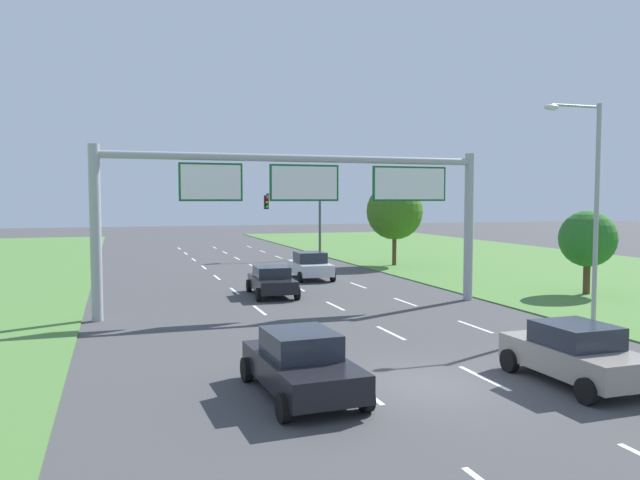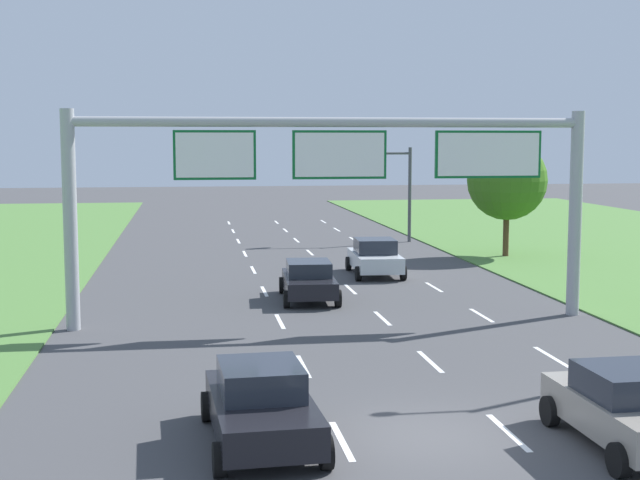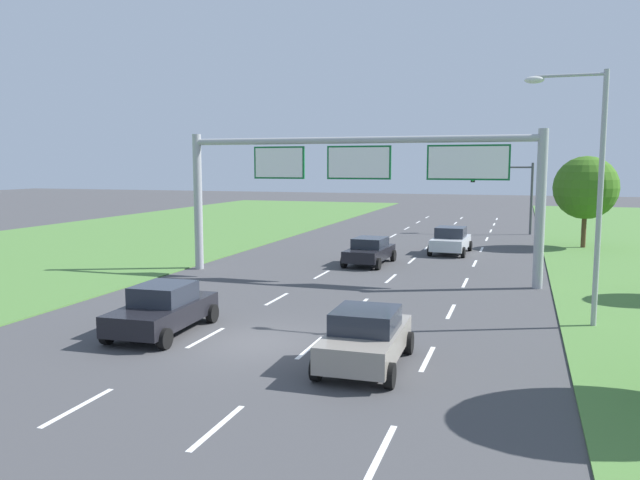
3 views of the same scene
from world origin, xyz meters
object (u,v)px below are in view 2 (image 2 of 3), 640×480
(car_near_red, at_px, (261,404))
(car_far_ahead, at_px, (375,257))
(car_mid_lane, at_px, (627,407))
(roadside_tree_far, at_px, (507,180))
(sign_gantry, at_px, (343,173))
(traffic_light_mast, at_px, (378,177))
(car_lead_silver, at_px, (309,280))

(car_near_red, relative_size, car_far_ahead, 1.02)
(car_mid_lane, height_order, roadside_tree_far, roadside_tree_far)
(car_mid_lane, distance_m, sign_gantry, 13.91)
(car_far_ahead, relative_size, sign_gantry, 0.25)
(sign_gantry, xyz_separation_m, roadside_tree_far, (11.22, 15.05, -1.00))
(sign_gantry, bearing_deg, traffic_light_mast, 74.95)
(traffic_light_mast, distance_m, roadside_tree_far, 9.11)
(car_lead_silver, distance_m, car_far_ahead, 6.81)
(car_lead_silver, height_order, roadside_tree_far, roadside_tree_far)
(car_lead_silver, relative_size, car_mid_lane, 1.07)
(car_near_red, height_order, sign_gantry, sign_gantry)
(car_near_red, relative_size, roadside_tree_far, 0.74)
(car_near_red, distance_m, car_lead_silver, 16.08)
(car_lead_silver, height_order, car_mid_lane, car_mid_lane)
(sign_gantry, relative_size, traffic_light_mast, 3.08)
(car_near_red, height_order, traffic_light_mast, traffic_light_mast)
(car_mid_lane, xyz_separation_m, sign_gantry, (-3.43, 12.83, 4.15))
(traffic_light_mast, bearing_deg, car_near_red, -105.94)
(car_lead_silver, bearing_deg, roadside_tree_far, 45.78)
(traffic_light_mast, bearing_deg, car_mid_lane, -94.26)
(car_near_red, distance_m, sign_gantry, 12.80)
(traffic_light_mast, bearing_deg, sign_gantry, -105.05)
(car_lead_silver, distance_m, sign_gantry, 6.00)
(roadside_tree_far, bearing_deg, sign_gantry, -126.70)
(car_mid_lane, height_order, car_far_ahead, car_far_ahead)
(sign_gantry, bearing_deg, car_near_red, -107.66)
(car_far_ahead, bearing_deg, car_mid_lane, -86.77)
(car_near_red, bearing_deg, traffic_light_mast, 71.46)
(car_far_ahead, bearing_deg, car_lead_silver, -120.88)
(roadside_tree_far, bearing_deg, traffic_light_mast, 124.49)
(car_far_ahead, relative_size, traffic_light_mast, 0.78)
(car_near_red, distance_m, car_mid_lane, 7.22)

